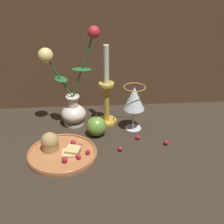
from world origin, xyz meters
TOP-DOWN VIEW (x-y plane):
  - ground_plane at (0.00, 0.00)m, footprint 2.40×2.40m
  - vase at (-0.16, 0.12)m, footprint 0.22×0.09m
  - plate_with_pastries at (-0.19, -0.08)m, footprint 0.23×0.23m
  - wine_glass at (0.07, 0.07)m, footprint 0.08×0.08m
  - candlestick at (-0.02, 0.12)m, footprint 0.08×0.08m
  - apple_beside_vase at (-0.07, 0.03)m, footprint 0.07×0.07m
  - berry_near_plate at (0.08, -0.01)m, footprint 0.02×0.02m
  - berry_front_center at (0.01, -0.08)m, footprint 0.02×0.02m
  - berry_by_glass_stem at (0.17, -0.05)m, footprint 0.02×0.02m

SIDE VIEW (x-z plane):
  - ground_plane at x=0.00m, z-range 0.00..0.00m
  - berry_near_plate at x=0.08m, z-range 0.00..0.02m
  - berry_front_center at x=0.01m, z-range 0.00..0.02m
  - berry_by_glass_stem at x=0.17m, z-range 0.00..0.02m
  - plate_with_pastries at x=-0.19m, z-range -0.02..0.05m
  - apple_beside_vase at x=-0.07m, z-range -0.01..0.08m
  - vase at x=-0.16m, z-range -0.08..0.30m
  - candlestick at x=-0.02m, z-range -0.04..0.27m
  - wine_glass at x=0.07m, z-range 0.03..0.20m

